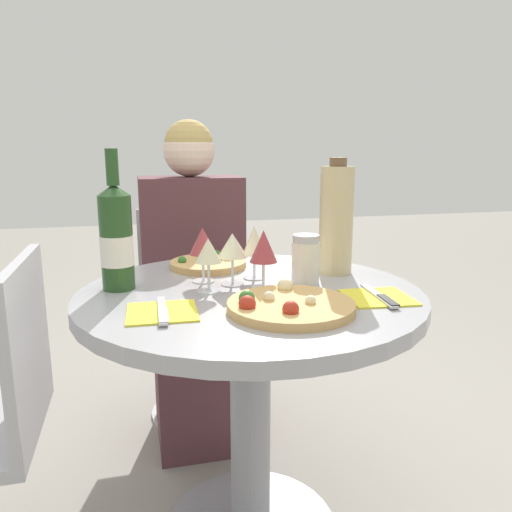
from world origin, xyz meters
TOP-DOWN VIEW (x-y plane):
  - dining_table at (0.00, 0.00)m, footprint 0.86×0.86m
  - chair_behind_diner at (-0.07, 0.75)m, footprint 0.40×0.40m
  - seated_diner at (-0.07, 0.61)m, footprint 0.38×0.46m
  - pizza_large at (0.04, -0.18)m, footprint 0.28×0.28m
  - pizza_small_far at (-0.06, 0.27)m, footprint 0.23×0.23m
  - wine_bottle at (-0.32, 0.09)m, footprint 0.08×0.08m
  - tall_carafe at (0.28, 0.12)m, footprint 0.09×0.09m
  - sugar_shaker at (0.16, 0.03)m, footprint 0.07×0.07m
  - wine_glass_front_left at (-0.10, 0.01)m, footprint 0.07×0.07m
  - wine_glass_back_left at (-0.10, 0.11)m, footprint 0.07×0.07m
  - wine_glass_front_right at (0.04, 0.01)m, footprint 0.07×0.07m
  - wine_glass_center at (-0.03, 0.06)m, footprint 0.08×0.08m
  - wine_glass_back_right at (0.04, 0.11)m, footprint 0.06×0.06m
  - place_setting_left at (-0.23, -0.13)m, footprint 0.15×0.19m
  - place_setting_right at (0.28, -0.15)m, footprint 0.16×0.19m

SIDE VIEW (x-z plane):
  - chair_behind_diner at x=-0.07m, z-range -0.01..0.81m
  - seated_diner at x=-0.07m, z-range -0.06..1.10m
  - dining_table at x=0.00m, z-range 0.18..0.89m
  - place_setting_left at x=-0.23m, z-range 0.70..0.72m
  - place_setting_right at x=0.28m, z-range 0.70..0.72m
  - pizza_small_far at x=-0.06m, z-range 0.70..0.74m
  - pizza_large at x=0.04m, z-range 0.70..0.74m
  - sugar_shaker at x=0.16m, z-range 0.71..0.84m
  - wine_glass_front_left at x=-0.10m, z-range 0.74..0.88m
  - wine_glass_center at x=-0.03m, z-range 0.74..0.88m
  - wine_glass_back_right at x=0.04m, z-range 0.74..0.88m
  - wine_glass_front_right at x=0.04m, z-range 0.74..0.89m
  - wine_glass_back_left at x=-0.10m, z-range 0.74..0.89m
  - wine_bottle at x=-0.32m, z-range 0.66..1.01m
  - tall_carafe at x=0.28m, z-range 0.70..1.02m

